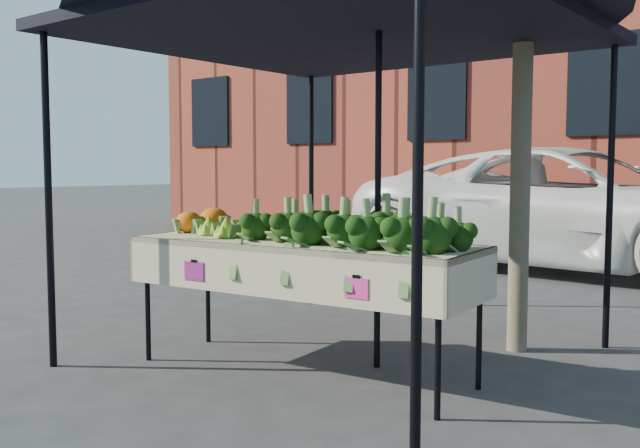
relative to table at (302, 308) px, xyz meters
The scene contains 9 objects.
ground 0.47m from the table, 44.80° to the left, with size 90.00×90.00×0.00m, color #2D2D2F.
table is the anchor object (origin of this frame).
canopy 1.06m from the table, 94.14° to the left, with size 3.16×3.16×2.74m, color black, non-canonical shape.
broccoli_heap 0.71m from the table, ahead, with size 1.62×0.59×0.28m, color black.
romanesco_cluster 0.87m from the table, behind, with size 0.44×0.48×0.21m, color #92B830.
cauliflower_pair 1.17m from the table, behind, with size 0.24×0.44×0.19m, color orange.
vehicle 6.58m from the table, 91.89° to the left, with size 2.77×1.67×6.01m, color white.
street_tree 2.43m from the table, 58.61° to the left, with size 2.19×2.19×4.32m, color #1E4C14, non-canonical shape.
building_left 13.67m from the table, 112.02° to the left, with size 12.00×8.00×9.00m, color maroon.
Camera 1 is at (2.85, -3.72, 1.38)m, focal length 39.69 mm.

